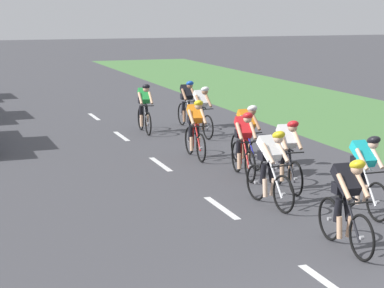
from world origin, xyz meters
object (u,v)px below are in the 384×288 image
Objects in this scene: cyclist_sixth at (247,134)px; cyclist_seventh at (195,128)px; cyclist_fourth at (287,154)px; cyclist_tenth at (201,111)px; cyclist_second at (364,173)px; cyclist_fifth at (244,143)px; cyclist_ninth at (144,107)px; cyclist_third at (270,167)px; cyclist_eighth at (187,103)px; cyclist_lead at (347,202)px.

cyclist_sixth and cyclist_seventh have the same top height.
cyclist_fourth and cyclist_tenth have the same top height.
cyclist_fifth is at bearing 105.45° from cyclist_second.
cyclist_second is 8.37m from cyclist_tenth.
cyclist_tenth is (1.40, -1.22, 0.00)m from cyclist_ninth.
cyclist_sixth is at bearing -55.89° from cyclist_seventh.
cyclist_second is at bearing -75.27° from cyclist_fourth.
cyclist_ninth is at bearing 101.67° from cyclist_sixth.
cyclist_third and cyclist_eighth have the same top height.
cyclist_fifth is 1.00× the size of cyclist_eighth.
cyclist_lead and cyclist_sixth have the same top height.
cyclist_second is at bearing 49.65° from cyclist_lead.
cyclist_ninth is (-1.53, -0.43, 0.00)m from cyclist_eighth.
cyclist_eighth is 1.59m from cyclist_ninth.
cyclist_ninth is (-0.14, 11.18, 0.00)m from cyclist_lead.
cyclist_third is 1.31m from cyclist_fourth.
cyclist_seventh is (-0.34, 2.27, 0.00)m from cyclist_fifth.
cyclist_fourth is at bearing 77.23° from cyclist_lead.
cyclist_ninth is (-0.56, 6.23, 0.00)m from cyclist_fifth.
cyclist_fifth and cyclist_ninth have the same top height.
cyclist_lead is 1.00× the size of cyclist_tenth.
cyclist_fifth is at bearing -81.56° from cyclist_seventh.
cyclist_third and cyclist_seventh have the same top height.
cyclist_lead and cyclist_fifth have the same top height.
cyclist_fourth is 1.39m from cyclist_fifth.
cyclist_seventh is at bearing 102.67° from cyclist_second.
cyclist_lead and cyclist_eighth have the same top height.
cyclist_eighth is 1.00× the size of cyclist_ninth.
cyclist_seventh is at bearing -106.53° from cyclist_eighth.
cyclist_seventh is (0.09, 7.21, 0.00)m from cyclist_lead.
cyclist_second is 9.70m from cyclist_ninth.
cyclist_third is at bearing -131.12° from cyclist_fourth.
cyclist_fifth is 2.29m from cyclist_seventh.
cyclist_ninth is at bearing 98.81° from cyclist_second.
cyclist_tenth is at bearing 90.62° from cyclist_second.
cyclist_second and cyclist_eighth have the same top height.
cyclist_lead is at bearing -89.03° from cyclist_third.
cyclist_third is 1.00× the size of cyclist_sixth.
cyclist_second and cyclist_third have the same top height.
cyclist_fifth is at bearing 78.66° from cyclist_third.
cyclist_third is at bearing -89.38° from cyclist_ninth.
cyclist_third is at bearing -91.62° from cyclist_seventh.
cyclist_fifth is (0.47, 2.32, 0.00)m from cyclist_third.
cyclist_lead is 10.04m from cyclist_tenth.
cyclist_ninth is at bearing 138.81° from cyclist_tenth.
cyclist_second is at bearing -77.33° from cyclist_seventh.
cyclist_ninth is (-0.09, 8.56, 0.00)m from cyclist_third.
cyclist_third is 7.45m from cyclist_tenth.
cyclist_lead is at bearing -94.87° from cyclist_fifth.
cyclist_second and cyclist_ninth have the same top height.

